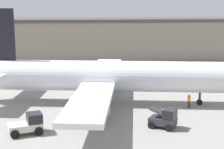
# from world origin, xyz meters

# --- Properties ---
(ground_plane) EXTENTS (400.00, 400.00, 0.00)m
(ground_plane) POSITION_xyz_m (0.00, 0.00, 0.00)
(ground_plane) COLOR gray
(terminal_building) EXTENTS (72.44, 17.25, 9.29)m
(terminal_building) POSITION_xyz_m (0.05, 39.92, 4.65)
(terminal_building) COLOR gray
(terminal_building) RESTS_ON ground_plane
(airplane) EXTENTS (37.06, 33.45, 11.67)m
(airplane) POSITION_xyz_m (-0.95, 0.18, 3.42)
(airplane) COLOR silver
(airplane) RESTS_ON ground_plane
(ground_crew_worker) EXTENTS (0.36, 0.36, 1.65)m
(ground_crew_worker) POSITION_xyz_m (8.88, -2.98, 0.88)
(ground_crew_worker) COLOR #1E2338
(ground_crew_worker) RESTS_ON ground_plane
(belt_loader_truck) EXTENTS (3.12, 2.98, 1.98)m
(belt_loader_truck) POSITION_xyz_m (4.13, -9.42, 0.95)
(belt_loader_truck) COLOR #2D2D33
(belt_loader_truck) RESTS_ON ground_plane
(pushback_tug) EXTENTS (3.45, 2.73, 1.94)m
(pushback_tug) POSITION_xyz_m (-9.09, -9.46, 0.93)
(pushback_tug) COLOR beige
(pushback_tug) RESTS_ON ground_plane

